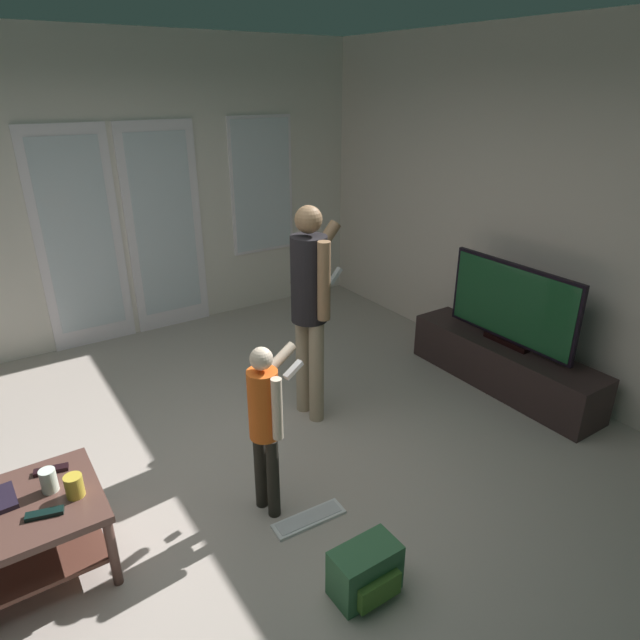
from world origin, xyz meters
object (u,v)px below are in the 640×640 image
at_px(cup_by_laptop, 74,486).
at_px(tv_remote_black, 51,470).
at_px(person_child, 266,416).
at_px(cup_near_edge, 49,481).
at_px(person_adult, 310,297).
at_px(dvd_remote_slim, 45,514).
at_px(flat_screen_tv, 512,305).
at_px(loose_keyboard, 309,519).
at_px(coffee_table, 8,532).
at_px(tv_stand, 503,365).
at_px(backpack, 366,572).

distance_m(cup_by_laptop, tv_remote_black, 0.28).
xyz_separation_m(person_child, tv_remote_black, (-1.06, 0.44, -0.19)).
distance_m(cup_near_edge, cup_by_laptop, 0.15).
bearing_deg(person_adult, tv_remote_black, -171.14).
distance_m(person_adult, dvd_remote_slim, 2.07).
height_order(flat_screen_tv, cup_near_edge, flat_screen_tv).
bearing_deg(flat_screen_tv, loose_keyboard, -169.21).
bearing_deg(dvd_remote_slim, tv_remote_black, 90.64).
bearing_deg(flat_screen_tv, cup_near_edge, 178.52).
xyz_separation_m(coffee_table, person_child, (1.31, -0.25, 0.32)).
bearing_deg(loose_keyboard, person_adult, 56.50).
bearing_deg(person_child, cup_by_laptop, 169.92).
height_order(person_adult, person_child, person_adult).
height_order(loose_keyboard, tv_remote_black, tv_remote_black).
distance_m(tv_stand, loose_keyboard, 2.23).
bearing_deg(loose_keyboard, tv_stand, 10.69).
bearing_deg(coffee_table, flat_screen_tv, -0.77).
relative_size(tv_stand, dvd_remote_slim, 9.92).
bearing_deg(coffee_table, person_child, -10.65).
bearing_deg(loose_keyboard, tv_remote_black, 151.19).
distance_m(person_adult, backpack, 1.85).
xyz_separation_m(person_child, cup_by_laptop, (-0.99, 0.18, -0.14)).
distance_m(cup_near_edge, tv_remote_black, 0.17).
relative_size(person_child, backpack, 3.13).
distance_m(coffee_table, person_child, 1.37).
height_order(person_adult, backpack, person_adult).
bearing_deg(tv_remote_black, loose_keyboard, -15.33).
bearing_deg(cup_by_laptop, tv_remote_black, 104.81).
bearing_deg(dvd_remote_slim, tv_stand, 16.19).
relative_size(backpack, dvd_remote_slim, 2.02).
bearing_deg(backpack, cup_near_edge, 138.38).
height_order(tv_stand, person_adult, person_adult).
xyz_separation_m(tv_stand, cup_near_edge, (-3.41, 0.09, 0.31)).
relative_size(person_child, tv_remote_black, 6.34).
height_order(flat_screen_tv, person_child, person_child).
xyz_separation_m(person_child, cup_near_edge, (-1.09, 0.29, -0.14)).
bearing_deg(cup_near_edge, person_child, -14.72).
bearing_deg(person_child, tv_remote_black, 157.29).
xyz_separation_m(flat_screen_tv, loose_keyboard, (-2.18, -0.42, -0.72)).
bearing_deg(dvd_remote_slim, cup_by_laptop, 37.09).
bearing_deg(cup_by_laptop, person_adult, 17.48).
distance_m(person_child, backpack, 0.95).
bearing_deg(cup_by_laptop, person_child, -10.08).
relative_size(tv_stand, cup_by_laptop, 14.25).
height_order(flat_screen_tv, person_adult, person_adult).
bearing_deg(person_child, flat_screen_tv, 4.88).
bearing_deg(person_child, loose_keyboard, -57.04).
bearing_deg(dvd_remote_slim, person_child, 9.22).
bearing_deg(flat_screen_tv, person_child, -175.12).
relative_size(person_adult, tv_remote_black, 9.47).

